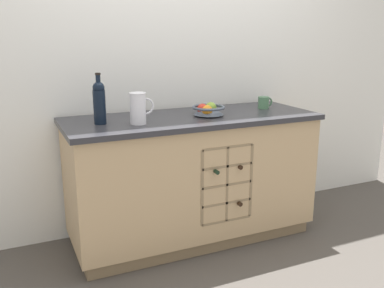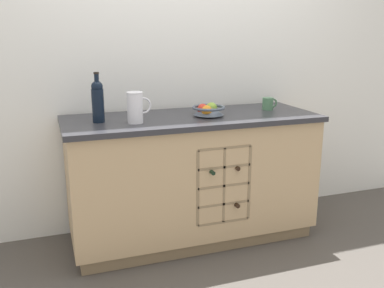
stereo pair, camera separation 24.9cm
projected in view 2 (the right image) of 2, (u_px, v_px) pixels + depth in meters
The scene contains 7 objects.
ground_plane at pixel (192, 236), 3.11m from camera, with size 14.00×14.00×0.00m, color #4C4742.
back_wall at pixel (175, 55), 3.13m from camera, with size 4.40×0.06×2.55m, color white.
kitchen_island at pixel (192, 177), 2.99m from camera, with size 1.71×0.67×0.89m.
fruit_bowl at pixel (208, 110), 2.87m from camera, with size 0.22×0.22×0.09m.
white_pitcher at pixel (135, 107), 2.64m from camera, with size 0.16×0.10×0.19m.
ceramic_mug at pixel (268, 104), 3.11m from camera, with size 0.12×0.08×0.09m.
standing_wine_bottle at pixel (98, 100), 2.65m from camera, with size 0.08×0.08×0.31m.
Camera 2 is at (-0.94, -2.68, 1.43)m, focal length 40.00 mm.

